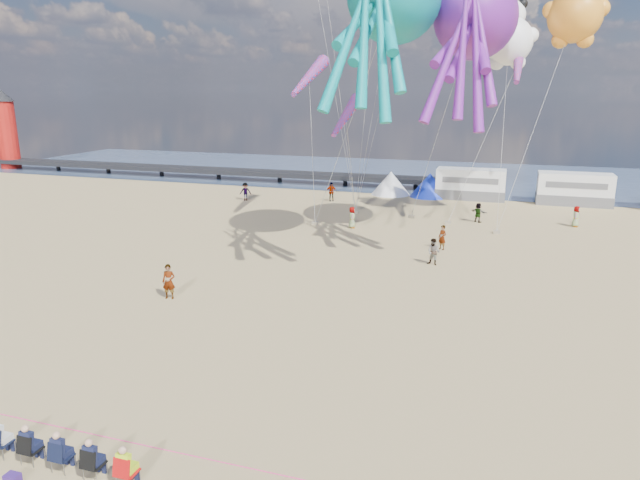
{
  "coord_description": "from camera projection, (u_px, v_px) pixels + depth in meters",
  "views": [
    {
      "loc": [
        9.06,
        -17.88,
        10.62
      ],
      "look_at": [
        1.31,
        6.0,
        3.95
      ],
      "focal_mm": 32.0,
      "sensor_mm": 36.0,
      "label": 1
    }
  ],
  "objects": [
    {
      "name": "sandbag_e",
      "position": [
        355.0,
        212.0,
        50.29
      ],
      "size": [
        0.5,
        0.35,
        0.22
      ],
      "primitive_type": "cube",
      "color": "gray",
      "rests_on": "ground"
    },
    {
      "name": "kite_octopus_purple",
      "position": [
        475.0,
        17.0,
        36.33
      ],
      "size": [
        4.74,
        10.51,
        11.87
      ],
      "primitive_type": null,
      "rotation": [
        0.0,
        0.0,
        0.03
      ],
      "color": "#6F1C8D"
    },
    {
      "name": "ground",
      "position": [
        239.0,
        375.0,
        21.86
      ],
      "size": [
        120.0,
        120.0,
        0.0
      ],
      "primitive_type": "plane",
      "color": "tan",
      "rests_on": "ground"
    },
    {
      "name": "motorhome_0",
      "position": [
        471.0,
        184.0,
        56.47
      ],
      "size": [
        6.6,
        2.5,
        3.0
      ],
      "primitive_type": "cube",
      "color": "silver",
      "rests_on": "ground"
    },
    {
      "name": "pier",
      "position": [
        189.0,
        169.0,
        70.41
      ],
      "size": [
        60.0,
        3.0,
        0.5
      ],
      "primitive_type": "cube",
      "color": "black",
      "rests_on": "ground"
    },
    {
      "name": "lighthouse",
      "position": [
        7.0,
        135.0,
        77.86
      ],
      "size": [
        2.6,
        2.6,
        9.0
      ],
      "primitive_type": "cylinder",
      "color": "#A5140F",
      "rests_on": "ground"
    },
    {
      "name": "sandbag_b",
      "position": [
        411.0,
        216.0,
        48.57
      ],
      "size": [
        0.5,
        0.35,
        0.22
      ],
      "primitive_type": "cube",
      "color": "gray",
      "rests_on": "ground"
    },
    {
      "name": "beachgoer_6",
      "position": [
        576.0,
        216.0,
        45.15
      ],
      "size": [
        0.55,
        0.69,
        1.67
      ],
      "primitive_type": "imported",
      "rotation": [
        0.0,
        0.0,
        1.3
      ],
      "color": "#7F6659",
      "rests_on": "ground"
    },
    {
      "name": "cooler_purple",
      "position": [
        13.0,
        479.0,
        15.77
      ],
      "size": [
        0.4,
        0.3,
        0.32
      ],
      "primitive_type": "cube",
      "color": "navy",
      "rests_on": "ground"
    },
    {
      "name": "beachgoer_4",
      "position": [
        478.0,
        213.0,
        46.72
      ],
      "size": [
        1.01,
        0.81,
        1.61
      ],
      "primitive_type": "imported",
      "rotation": [
        0.0,
        0.0,
        2.62
      ],
      "color": "#7F6659",
      "rests_on": "ground"
    },
    {
      "name": "tent_blue",
      "position": [
        430.0,
        185.0,
        57.74
      ],
      "size": [
        4.0,
        4.0,
        2.4
      ],
      "primitive_type": "cone",
      "color": "#1933CC",
      "rests_on": "ground"
    },
    {
      "name": "kite_panda",
      "position": [
        509.0,
        41.0,
        41.56
      ],
      "size": [
        5.4,
        5.27,
        5.87
      ],
      "primitive_type": null,
      "rotation": [
        0.0,
        0.0,
        0.42
      ],
      "color": "white"
    },
    {
      "name": "sandbag_d",
      "position": [
        448.0,
        223.0,
        46.27
      ],
      "size": [
        0.5,
        0.35,
        0.22
      ],
      "primitive_type": "cube",
      "color": "gray",
      "rests_on": "ground"
    },
    {
      "name": "rope_line",
      "position": [
        167.0,
        450.0,
        17.26
      ],
      "size": [
        34.0,
        0.03,
        0.03
      ],
      "primitive_type": "cylinder",
      "rotation": [
        0.0,
        1.57,
        0.0
      ],
      "color": "#F2338C",
      "rests_on": "ground"
    },
    {
      "name": "windsock_mid",
      "position": [
        518.0,
        62.0,
        40.89
      ],
      "size": [
        1.09,
        6.83,
        6.81
      ],
      "primitive_type": null,
      "rotation": [
        0.0,
        0.0,
        -0.01
      ],
      "color": "red"
    },
    {
      "name": "motorhome_1",
      "position": [
        574.0,
        189.0,
        53.64
      ],
      "size": [
        6.6,
        2.5,
        3.0
      ],
      "primitive_type": "cube",
      "color": "silver",
      "rests_on": "ground"
    },
    {
      "name": "standing_person",
      "position": [
        169.0,
        282.0,
        29.61
      ],
      "size": [
        0.76,
        0.59,
        1.85
      ],
      "primitive_type": "imported",
      "rotation": [
        0.0,
        0.0,
        0.24
      ],
      "color": "tan",
      "rests_on": "ground"
    },
    {
      "name": "beachgoer_1",
      "position": [
        434.0,
        252.0,
        35.3
      ],
      "size": [
        0.94,
        0.74,
        1.68
      ],
      "primitive_type": "imported",
      "rotation": [
        0.0,
        0.0,
        6.0
      ],
      "color": "#7F6659",
      "rests_on": "ground"
    },
    {
      "name": "beachgoer_2",
      "position": [
        245.0,
        192.0,
        55.83
      ],
      "size": [
        1.02,
        0.9,
        1.76
      ],
      "primitive_type": "imported",
      "rotation": [
        0.0,
        0.0,
        0.31
      ],
      "color": "#7F6659",
      "rests_on": "ground"
    },
    {
      "name": "windsock_right",
      "position": [
        346.0,
        116.0,
        38.97
      ],
      "size": [
        1.43,
        4.93,
        4.86
      ],
      "primitive_type": null,
      "rotation": [
        0.0,
        0.0,
        -0.11
      ],
      "color": "red"
    },
    {
      "name": "windsock_left",
      "position": [
        309.0,
        77.0,
        44.08
      ],
      "size": [
        1.1,
        7.57,
        7.57
      ],
      "primitive_type": null,
      "rotation": [
        0.0,
        0.0,
        -0.0
      ],
      "color": "red"
    },
    {
      "name": "tent_white",
      "position": [
        391.0,
        183.0,
        58.93
      ],
      "size": [
        4.0,
        4.0,
        2.4
      ],
      "primitive_type": "cone",
      "color": "white",
      "rests_on": "ground"
    },
    {
      "name": "spectator_row",
      "position": [
        62.0,
        450.0,
        16.25
      ],
      "size": [
        6.1,
        0.9,
        1.3
      ],
      "primitive_type": null,
      "color": "black",
      "rests_on": "ground"
    },
    {
      "name": "sandbag_c",
      "position": [
        497.0,
        232.0,
        43.21
      ],
      "size": [
        0.5,
        0.35,
        0.22
      ],
      "primitive_type": "cube",
      "color": "gray",
      "rests_on": "ground"
    },
    {
      "name": "water",
      "position": [
        429.0,
        175.0,
        72.43
      ],
      "size": [
        120.0,
        120.0,
        0.0
      ],
      "primitive_type": "plane",
      "color": "#354866",
      "rests_on": "ground"
    },
    {
      "name": "beachgoer_0",
      "position": [
        352.0,
        217.0,
        44.78
      ],
      "size": [
        0.56,
        0.7,
        1.68
      ],
      "primitive_type": "imported",
      "rotation": [
        0.0,
        0.0,
        1.85
      ],
      "color": "#7F6659",
      "rests_on": "ground"
    },
    {
      "name": "kite_teddy_orange",
      "position": [
        575.0,
        15.0,
        40.83
      ],
      "size": [
        5.15,
        4.92,
        6.57
      ],
      "primitive_type": null,
      "rotation": [
        0.0,
        0.0,
        -0.12
      ],
      "color": "orange"
    },
    {
      "name": "sandbag_a",
      "position": [
        315.0,
        223.0,
        46.11
      ],
      "size": [
        0.5,
        0.35,
        0.22
      ],
      "primitive_type": "cube",
      "color": "gray",
      "rests_on": "ground"
    },
    {
      "name": "beachgoer_5",
      "position": [
        442.0,
        237.0,
        38.72
      ],
      "size": [
        1.56,
        1.32,
        1.69
      ],
      "primitive_type": "imported",
      "rotation": [
        0.0,
        0.0,
        5.66
      ],
      "color": "#7F6659",
      "rests_on": "ground"
    },
    {
      "name": "beachgoer_3",
      "position": [
        331.0,
        192.0,
        55.55
      ],
      "size": [
        1.37,
        1.14,
        1.84
      ],
      "primitive_type": "imported",
      "rotation": [
        0.0,
        0.0,
        0.45
      ],
      "color": "#7F6659",
      "rests_on": "ground"
    }
  ]
}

